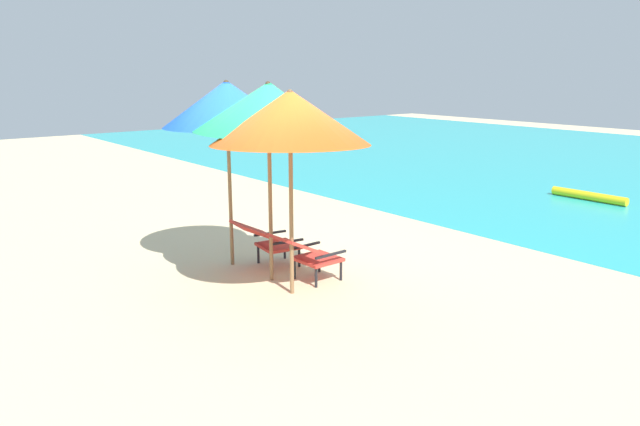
% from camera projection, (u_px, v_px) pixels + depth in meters
% --- Properties ---
extents(ground_plane, '(40.00, 40.00, 0.00)m').
position_uv_depth(ground_plane, '(471.00, 227.00, 10.55)').
color(ground_plane, beige).
extents(swim_buoy, '(1.60, 0.18, 0.18)m').
position_uv_depth(swim_buoy, '(589.00, 196.00, 12.66)').
color(swim_buoy, yellow).
rests_on(swim_buoy, ocean_band).
extents(lounge_chair_left, '(0.65, 0.94, 0.68)m').
position_uv_depth(lounge_chair_left, '(267.00, 239.00, 8.32)').
color(lounge_chair_left, red).
rests_on(lounge_chair_left, ground_plane).
extents(lounge_chair_right, '(0.56, 0.89, 0.68)m').
position_uv_depth(lounge_chair_right, '(307.00, 252.00, 7.71)').
color(lounge_chair_right, red).
rests_on(lounge_chair_right, ground_plane).
extents(beach_umbrella_left, '(2.36, 2.36, 2.54)m').
position_uv_depth(beach_umbrella_left, '(227.00, 104.00, 8.01)').
color(beach_umbrella_left, olive).
rests_on(beach_umbrella_left, ground_plane).
extents(beach_umbrella_center, '(2.50, 2.51, 2.57)m').
position_uv_depth(beach_umbrella_center, '(268.00, 108.00, 7.39)').
color(beach_umbrella_center, olive).
rests_on(beach_umbrella_center, ground_plane).
extents(beach_umbrella_right, '(2.64, 2.64, 2.49)m').
position_uv_depth(beach_umbrella_right, '(290.00, 118.00, 6.93)').
color(beach_umbrella_right, olive).
rests_on(beach_umbrella_right, ground_plane).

